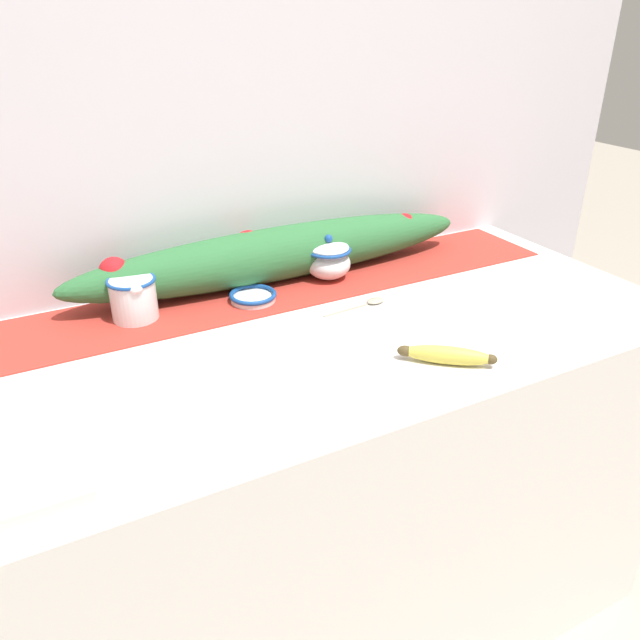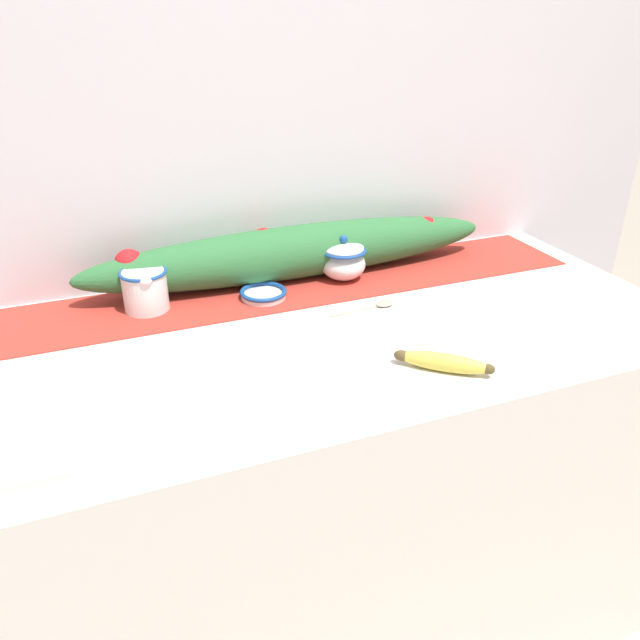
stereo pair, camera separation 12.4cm
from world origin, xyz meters
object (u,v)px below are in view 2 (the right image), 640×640
Objects in this scene: napkin_stack at (16,460)px; small_dish at (263,294)px; cream_pitcher at (145,288)px; sugar_bowl at (343,260)px; banana at (443,362)px; spoon at (381,304)px.

small_dish is at bearing 40.30° from napkin_stack.
cream_pitcher reaches higher than napkin_stack.
cream_pitcher is 1.07× the size of sugar_bowl.
small_dish is at bearing -170.40° from sugar_bowl.
spoon is (0.02, 0.29, -0.01)m from banana.
cream_pitcher is 0.26m from small_dish.
banana reaches higher than small_dish.
sugar_bowl reaches higher than small_dish.
spoon is 1.09× the size of napkin_stack.
spoon is at bearing 21.63° from napkin_stack.
sugar_bowl is 1.04× the size of small_dish.
small_dish is 0.67m from napkin_stack.
napkin_stack is (-0.51, -0.43, -0.00)m from small_dish.
napkin_stack is (-0.73, -0.01, -0.01)m from banana.
cream_pitcher is 0.81× the size of napkin_stack.
banana is (0.48, -0.47, -0.04)m from cream_pitcher.
spoon is (0.24, -0.14, -0.01)m from small_dish.
cream_pitcher is 0.54m from napkin_stack.
cream_pitcher is 0.53m from spoon.
napkin_stack reaches higher than small_dish.
banana is 0.98× the size of spoon.
banana reaches higher than napkin_stack.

